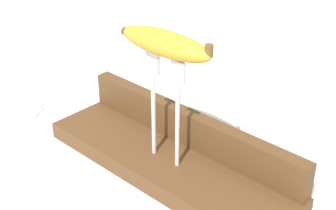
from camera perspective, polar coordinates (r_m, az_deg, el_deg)
The scene contains 6 objects.
ground_plane at distance 0.86m, azimuth 0.00°, elevation -7.57°, with size 3.00×3.00×0.00m, color silver.
wooden_board at distance 0.86m, azimuth 0.00°, elevation -6.76°, with size 0.47×0.14×0.03m, color brown.
board_backstop at distance 0.86m, azimuth 2.55°, elevation -2.67°, with size 0.46×0.03×0.06m, color brown.
fork_stand_center at distance 0.78m, azimuth -0.32°, elevation 0.55°, with size 0.08×0.01×0.19m.
banana_raised_center at distance 0.74m, azimuth -0.35°, elevation 7.02°, with size 0.17×0.05×0.04m.
fork_fallen_near at distance 1.10m, azimuth -14.04°, elevation 0.24°, with size 0.09×0.15×0.01m.
Camera 1 is at (0.47, -0.51, 0.51)m, focal length 53.51 mm.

